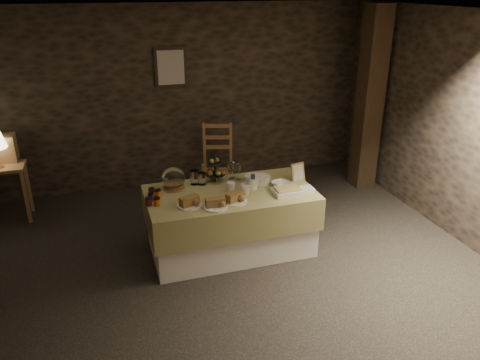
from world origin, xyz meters
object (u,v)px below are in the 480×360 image
object	(u,v)px
buffet_table	(230,217)
timber_column	(370,100)
chair	(216,161)
fruit_stand	(216,171)

from	to	relation	value
buffet_table	timber_column	size ratio (longest dim) A/B	0.71
chair	timber_column	distance (m)	2.36
chair	timber_column	bearing A→B (deg)	3.81
chair	buffet_table	bearing A→B (deg)	-82.18
chair	fruit_stand	world-z (taller)	fruit_stand
timber_column	fruit_stand	distance (m)	2.69
timber_column	chair	bearing A→B (deg)	166.49
buffet_table	fruit_stand	bearing A→B (deg)	103.05
fruit_stand	timber_column	bearing A→B (deg)	19.51
buffet_table	timber_column	distance (m)	2.85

